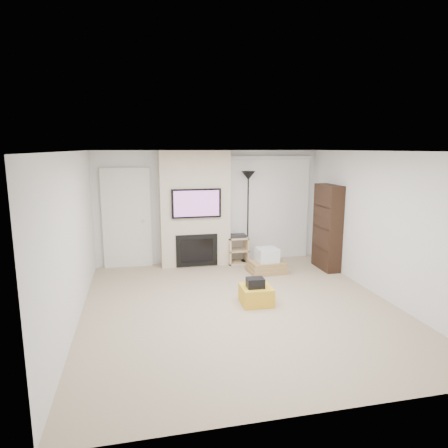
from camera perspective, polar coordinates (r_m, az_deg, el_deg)
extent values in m
cube|color=tan|center=(6.66, 2.27, -11.69)|extent=(5.00, 5.50, 0.00)
cube|color=white|center=(6.15, 2.45, 10.36)|extent=(5.00, 5.50, 0.00)
cube|color=silver|center=(8.93, -2.15, 2.45)|extent=(5.00, 0.00, 2.50)
cube|color=silver|center=(3.79, 13.15, -9.47)|extent=(5.00, 0.00, 2.50)
cube|color=silver|center=(6.16, -20.78, -2.07)|extent=(0.00, 5.50, 2.50)
cube|color=silver|center=(7.33, 21.62, -0.16)|extent=(0.00, 5.50, 2.50)
cube|color=silver|center=(7.03, 3.95, 10.37)|extent=(0.35, 0.18, 0.01)
cube|color=gold|center=(6.73, 4.62, -10.09)|extent=(0.52, 0.52, 0.30)
cube|color=black|center=(6.61, 4.49, -8.37)|extent=(0.29, 0.23, 0.16)
cube|color=beige|center=(8.68, -4.18, 2.19)|extent=(1.50, 0.40, 2.50)
cube|color=black|center=(8.44, -3.97, 2.96)|extent=(1.05, 0.06, 0.62)
cube|color=#8F5195|center=(8.40, -3.93, 2.93)|extent=(0.96, 0.00, 0.54)
cube|color=black|center=(8.66, -3.90, -3.79)|extent=(0.90, 0.04, 0.70)
cube|color=black|center=(8.64, -3.88, -3.82)|extent=(0.70, 0.02, 0.50)
cube|color=silver|center=(8.79, -13.72, 0.82)|extent=(1.02, 0.08, 2.14)
cube|color=#BBB7AA|center=(8.80, -13.70, 0.54)|extent=(0.90, 0.05, 2.05)
cylinder|color=silver|center=(8.76, -11.48, 0.41)|extent=(0.07, 0.06, 0.07)
cube|color=silver|center=(9.14, 6.66, 9.37)|extent=(1.98, 0.10, 0.08)
cube|color=white|center=(9.25, 6.48, 2.02)|extent=(1.90, 0.03, 2.29)
cylinder|color=black|center=(9.11, 3.36, -5.35)|extent=(0.30, 0.30, 0.03)
cylinder|color=black|center=(8.89, 3.42, 0.62)|extent=(0.03, 0.03, 1.91)
cone|color=black|center=(8.77, 3.50, 6.92)|extent=(0.30, 0.30, 0.20)
cube|color=#D6B788|center=(8.90, 0.67, -3.81)|extent=(0.04, 0.38, 0.60)
cube|color=#D6B788|center=(9.00, 3.21, -3.67)|extent=(0.04, 0.38, 0.60)
cube|color=#D6B788|center=(9.03, 1.94, -5.49)|extent=(0.45, 0.38, 0.03)
cube|color=#D6B788|center=(8.95, 1.95, -3.74)|extent=(0.45, 0.38, 0.03)
cube|color=#D6B788|center=(8.88, 1.96, -1.96)|extent=(0.45, 0.38, 0.03)
cube|color=black|center=(8.87, 1.96, -1.68)|extent=(0.35, 0.25, 0.06)
cube|color=#A07D4D|center=(8.42, 6.14, -6.56)|extent=(0.80, 0.62, 0.08)
cube|color=#A07D4D|center=(8.40, 6.15, -6.05)|extent=(0.76, 0.58, 0.07)
cube|color=#A07D4D|center=(8.38, 6.16, -5.55)|extent=(0.72, 0.54, 0.07)
cube|color=silver|center=(8.33, 6.19, -4.38)|extent=(0.44, 0.40, 0.28)
cube|color=black|center=(8.70, 14.56, -0.45)|extent=(0.30, 0.80, 1.80)
cube|color=black|center=(8.79, 14.30, -3.34)|extent=(0.26, 0.72, 0.02)
cube|color=black|center=(8.70, 14.44, -0.46)|extent=(0.26, 0.72, 0.02)
cube|color=black|center=(8.62, 14.58, 2.48)|extent=(0.26, 0.72, 0.02)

